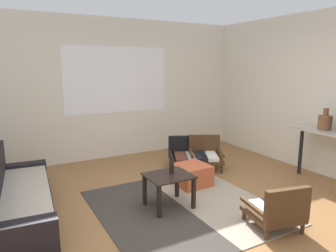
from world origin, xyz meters
TOP-DOWN VIEW (x-y plane):
  - ground_plane at (0.00, 0.00)m, footprint 7.80×7.80m
  - far_wall_with_window at (0.00, 3.06)m, footprint 5.60×0.13m
  - side_wall_right at (2.66, 0.30)m, footprint 0.12×6.60m
  - area_rug at (-0.09, 0.38)m, footprint 2.12×2.23m
  - couch at (-1.99, 1.16)m, footprint 0.85×2.14m
  - coffee_table at (-0.25, 0.48)m, footprint 0.57×0.49m
  - armchair_by_window at (0.83, 1.78)m, footprint 0.80×0.79m
  - armchair_striped_foreground at (0.53, -0.60)m, footprint 0.64×0.64m
  - armchair_corner at (1.10, 1.55)m, footprint 0.76×0.76m
  - ottoman_orange at (0.43, 0.96)m, footprint 0.50×0.50m
  - clay_vase at (2.32, 0.13)m, footprint 0.20×0.20m
  - glass_bottle at (-0.19, 0.52)m, footprint 0.06×0.06m

SIDE VIEW (x-z plane):
  - ground_plane at x=0.00m, z-range 0.00..0.00m
  - area_rug at x=-0.09m, z-range 0.00..0.01m
  - ottoman_orange at x=0.43m, z-range 0.00..0.32m
  - armchair_by_window at x=0.83m, z-range -0.03..0.49m
  - couch at x=-1.99m, z-range -0.14..0.60m
  - armchair_striped_foreground at x=0.53m, z-range -0.04..0.52m
  - armchair_corner at x=1.10m, z-range -0.02..0.54m
  - coffee_table at x=-0.25m, z-range 0.12..0.56m
  - glass_bottle at x=-0.19m, z-range 0.42..0.66m
  - clay_vase at x=2.32m, z-range 0.79..1.12m
  - side_wall_right at x=2.66m, z-range 0.00..2.70m
  - far_wall_with_window at x=0.00m, z-range 0.00..2.70m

